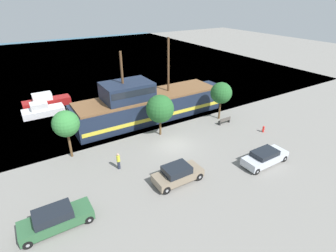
# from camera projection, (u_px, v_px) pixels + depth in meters

# --- Properties ---
(ground_plane) EXTENTS (160.00, 160.00, 0.00)m
(ground_plane) POSITION_uv_depth(u_px,v_px,m) (173.00, 144.00, 28.05)
(ground_plane) COLOR gray
(water_surface) EXTENTS (80.00, 80.00, 0.00)m
(water_surface) POSITION_uv_depth(u_px,v_px,m) (72.00, 63.00, 61.46)
(water_surface) COLOR #38667F
(water_surface) RESTS_ON ground
(pirate_ship) EXTENTS (20.57, 5.22, 9.80)m
(pirate_ship) POSITION_uv_depth(u_px,v_px,m) (147.00, 104.00, 33.42)
(pirate_ship) COLOR #192338
(pirate_ship) RESTS_ON water_surface
(moored_boat_dockside) EXTENTS (6.30, 1.96, 2.03)m
(moored_boat_dockside) POSITION_uv_depth(u_px,v_px,m) (46.00, 101.00, 37.23)
(moored_boat_dockside) COLOR maroon
(moored_boat_dockside) RESTS_ON water_surface
(moored_boat_outer) EXTENTS (5.16, 2.21, 1.79)m
(moored_boat_outer) POSITION_uv_depth(u_px,v_px,m) (42.00, 110.00, 34.67)
(moored_boat_outer) COLOR silver
(moored_boat_outer) RESTS_ON water_surface
(parked_car_curb_front) EXTENTS (4.77, 1.84, 1.52)m
(parked_car_curb_front) POSITION_uv_depth(u_px,v_px,m) (56.00, 219.00, 17.80)
(parked_car_curb_front) COLOR #2D5B38
(parked_car_curb_front) RESTS_ON ground_plane
(parked_car_curb_mid) EXTENTS (4.29, 1.92, 1.56)m
(parked_car_curb_mid) POSITION_uv_depth(u_px,v_px,m) (178.00, 174.00, 22.20)
(parked_car_curb_mid) COLOR #7F705B
(parked_car_curb_mid) RESTS_ON ground_plane
(parked_car_curb_rear) EXTENTS (4.69, 1.79, 1.43)m
(parked_car_curb_rear) POSITION_uv_depth(u_px,v_px,m) (265.00, 157.00, 24.60)
(parked_car_curb_rear) COLOR #B7BCC6
(parked_car_curb_rear) RESTS_ON ground_plane
(fire_hydrant) EXTENTS (0.42, 0.25, 0.76)m
(fire_hydrant) POSITION_uv_depth(u_px,v_px,m) (263.00, 129.00, 30.41)
(fire_hydrant) COLOR red
(fire_hydrant) RESTS_ON ground_plane
(bench_promenade_east) EXTENTS (1.65, 0.45, 0.85)m
(bench_promenade_east) POSITION_uv_depth(u_px,v_px,m) (225.00, 121.00, 32.35)
(bench_promenade_east) COLOR #4C4742
(bench_promenade_east) RESTS_ON ground_plane
(pedestrian_walking_near) EXTENTS (0.32, 0.32, 1.62)m
(pedestrian_walking_near) POSITION_uv_depth(u_px,v_px,m) (118.00, 161.00, 23.84)
(pedestrian_walking_near) COLOR #232838
(pedestrian_walking_near) RESTS_ON ground_plane
(tree_row_east) EXTENTS (2.52, 2.52, 4.86)m
(tree_row_east) POSITION_uv_depth(u_px,v_px,m) (66.00, 124.00, 24.42)
(tree_row_east) COLOR brown
(tree_row_east) RESTS_ON ground_plane
(tree_row_mideast) EXTENTS (3.10, 3.10, 4.73)m
(tree_row_mideast) POSITION_uv_depth(u_px,v_px,m) (160.00, 109.00, 28.66)
(tree_row_mideast) COLOR brown
(tree_row_mideast) RESTS_ON ground_plane
(tree_row_midwest) EXTENTS (2.66, 2.66, 4.81)m
(tree_row_midwest) POSITION_uv_depth(u_px,v_px,m) (221.00, 93.00, 32.37)
(tree_row_midwest) COLOR brown
(tree_row_midwest) RESTS_ON ground_plane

